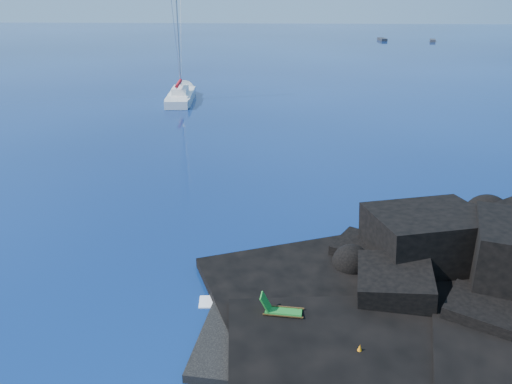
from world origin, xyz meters
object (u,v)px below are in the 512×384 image
sunbather (289,317)px  distant_boat_b (433,42)px  sailboat (181,101)px  distant_boat_a (382,41)px  marker_cone (359,351)px  deck_chair (284,307)px

sunbather → distant_boat_b: size_ratio=0.41×
sailboat → distant_boat_a: 89.88m
distant_boat_a → distant_boat_b: size_ratio=1.11×
marker_cone → distant_boat_a: (22.97, 126.64, -0.61)m
sunbather → distant_boat_a: (25.45, 124.69, -0.53)m
deck_chair → distant_boat_b: bearing=77.7°
deck_chair → marker_cone: bearing=-32.4°
sailboat → distant_boat_a: sailboat is taller
sailboat → deck_chair: (12.71, -43.30, 0.91)m
sunbather → distant_boat_b: 128.14m
distant_boat_a → sailboat: bearing=-120.5°
distant_boat_b → sunbather: bearing=-94.2°
marker_cone → distant_boat_b: marker_cone is taller
deck_chair → sunbather: (0.20, -0.11, -0.39)m
deck_chair → sunbather: 0.45m
sailboat → distant_boat_a: bearing=59.7°
deck_chair → marker_cone: deck_chair is taller
distant_boat_a → marker_cone: bearing=-105.5°
sunbather → distant_boat_a: 127.26m
sailboat → sunbather: sailboat is taller
distant_boat_a → distant_boat_b: distant_boat_a is taller
marker_cone → distant_boat_b: (35.65, 124.29, -0.61)m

